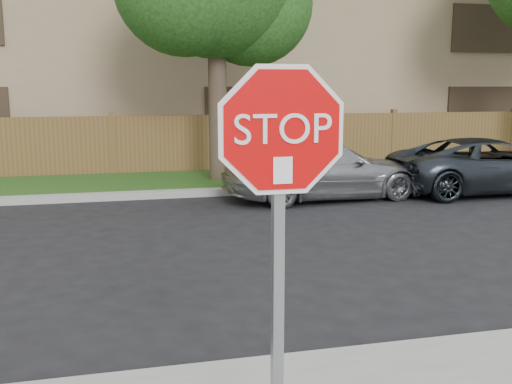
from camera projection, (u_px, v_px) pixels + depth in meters
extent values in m
plane|color=black|center=(127.00, 382.00, 4.90)|extent=(90.00, 90.00, 0.00)
cube|color=gray|center=(115.00, 196.00, 12.68)|extent=(70.00, 0.30, 0.15)
cube|color=#1E4714|center=(114.00, 184.00, 14.26)|extent=(70.00, 3.00, 0.12)
cube|color=brown|center=(113.00, 147.00, 15.66)|extent=(70.00, 0.12, 1.60)
cube|color=#937E5B|center=(109.00, 67.00, 20.63)|extent=(34.00, 8.00, 6.00)
cylinder|color=#382B21|center=(218.00, 103.00, 14.41)|extent=(0.44, 0.44, 3.92)
sphere|color=#123C12|center=(251.00, 4.00, 14.49)|extent=(3.00, 3.00, 3.00)
cube|color=gray|center=(278.00, 283.00, 3.51)|extent=(0.06, 0.06, 2.30)
cylinder|color=white|center=(282.00, 130.00, 3.29)|extent=(1.01, 0.02, 1.01)
cylinder|color=#C50708|center=(282.00, 130.00, 3.27)|extent=(0.93, 0.02, 0.93)
cube|color=white|center=(283.00, 170.00, 3.30)|extent=(0.11, 0.00, 0.15)
imported|color=#999B9F|center=(324.00, 170.00, 12.71)|extent=(4.43, 2.04, 1.25)
imported|color=#2C343B|center=(489.00, 166.00, 13.42)|extent=(4.48, 2.15, 1.23)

